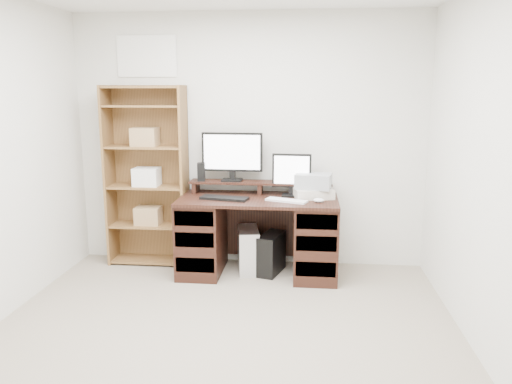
% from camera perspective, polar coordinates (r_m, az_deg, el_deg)
% --- Properties ---
extents(room, '(3.54, 4.04, 2.54)m').
position_cam_1_polar(room, '(3.06, -5.25, 2.04)').
color(room, gray).
rests_on(room, ground).
extents(desk, '(1.50, 0.70, 0.75)m').
position_cam_1_polar(desk, '(4.82, 0.26, -4.86)').
color(desk, black).
rests_on(desk, ground).
extents(riser_shelf, '(1.40, 0.22, 0.12)m').
position_cam_1_polar(riser_shelf, '(4.91, 0.50, 0.91)').
color(riser_shelf, black).
rests_on(riser_shelf, desk).
extents(monitor_wide, '(0.60, 0.16, 0.48)m').
position_cam_1_polar(monitor_wide, '(4.93, -2.74, 4.37)').
color(monitor_wide, black).
rests_on(monitor_wide, riser_shelf).
extents(monitor_small, '(0.37, 0.15, 0.41)m').
position_cam_1_polar(monitor_small, '(4.79, 4.09, 2.16)').
color(monitor_small, black).
rests_on(monitor_small, desk).
extents(speaker, '(0.08, 0.08, 0.18)m').
position_cam_1_polar(speaker, '(4.95, -6.27, 2.30)').
color(speaker, black).
rests_on(speaker, riser_shelf).
extents(keyboard_black, '(0.47, 0.23, 0.02)m').
position_cam_1_polar(keyboard_black, '(4.66, -3.65, -0.71)').
color(keyboard_black, black).
rests_on(keyboard_black, desk).
extents(keyboard_white, '(0.40, 0.24, 0.02)m').
position_cam_1_polar(keyboard_white, '(4.58, 3.51, -0.98)').
color(keyboard_white, white).
rests_on(keyboard_white, desk).
extents(mouse, '(0.11, 0.08, 0.04)m').
position_cam_1_polar(mouse, '(4.57, 7.18, -0.94)').
color(mouse, silver).
rests_on(mouse, desk).
extents(printer, '(0.41, 0.34, 0.09)m').
position_cam_1_polar(printer, '(4.76, 6.56, -0.11)').
color(printer, beige).
rests_on(printer, desk).
extents(basket, '(0.36, 0.29, 0.14)m').
position_cam_1_polar(basket, '(4.74, 6.59, 1.24)').
color(basket, '#949A9E').
rests_on(basket, printer).
extents(tower_silver, '(0.26, 0.45, 0.43)m').
position_cam_1_polar(tower_silver, '(4.94, -0.90, -6.60)').
color(tower_silver, silver).
rests_on(tower_silver, ground).
extents(tower_black, '(0.27, 0.42, 0.39)m').
position_cam_1_polar(tower_black, '(4.89, 1.77, -7.03)').
color(tower_black, black).
rests_on(tower_black, ground).
extents(bookshelf, '(0.80, 0.30, 1.80)m').
position_cam_1_polar(bookshelf, '(5.14, -12.29, 1.96)').
color(bookshelf, brown).
rests_on(bookshelf, ground).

